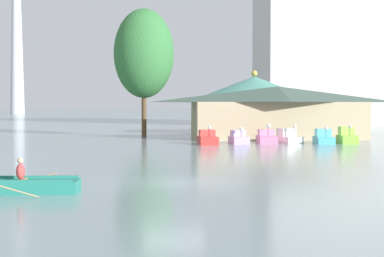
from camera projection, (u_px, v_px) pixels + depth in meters
The scene contains 12 objects.
ground_plane at pixel (173, 182), 24.84m from camera, with size 2000.00×2000.00×0.00m, color gray.
rowboat_with_rower at pixel (28, 186), 21.89m from camera, with size 3.69×3.20×1.27m.
pedal_boat_red at pixel (207, 139), 49.86m from camera, with size 1.54×2.74×1.57m.
pedal_boat_lavender at pixel (239, 138), 50.53m from camera, with size 1.50×2.33×1.43m.
pedal_boat_pink at pixel (267, 138), 50.97m from camera, with size 1.61×2.46×1.72m.
pedal_boat_white at pixel (288, 137), 51.93m from camera, with size 2.21×2.94×1.57m.
pedal_boat_cyan at pixel (324, 138), 50.69m from camera, with size 1.72×2.86×1.47m.
pedal_boat_lime at pixel (347, 137), 50.84m from camera, with size 1.53×2.47×1.62m.
boathouse at pixel (278, 111), 58.06m from camera, with size 17.36×7.01×5.05m.
green_roof_pavilion at pixel (254, 101), 69.19m from camera, with size 13.28×13.28×7.25m.
shoreline_tree_mid at pixel (144, 54), 61.75m from camera, with size 6.13×6.13×13.07m.
background_building_block at pixel (346, 38), 99.72m from camera, with size 29.15×14.49×28.77m.
Camera 1 is at (-1.57, -24.71, 3.11)m, focal length 56.76 mm.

